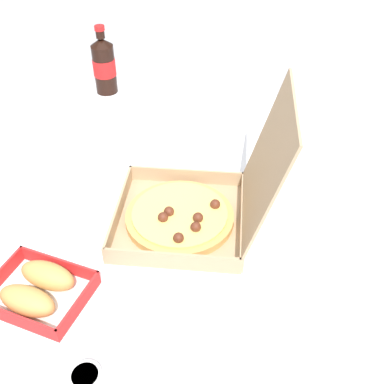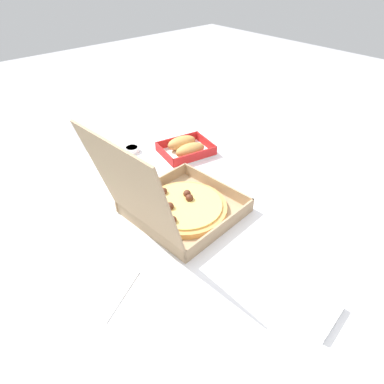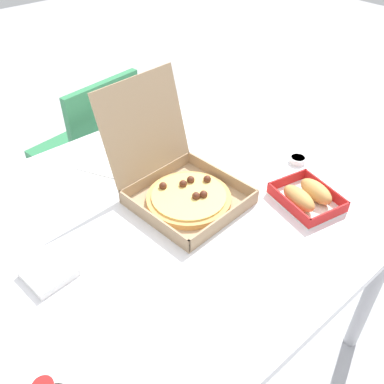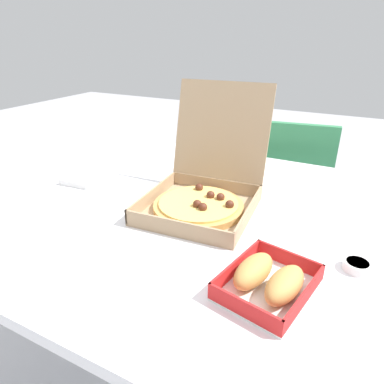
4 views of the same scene
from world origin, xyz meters
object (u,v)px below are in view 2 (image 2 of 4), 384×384
object	(u,v)px
bread_side_box	(186,148)
napkin_pile	(310,309)
pizza_box_open	(177,205)
paper_menu	(86,283)
dipping_sauce_cup	(132,149)

from	to	relation	value
bread_side_box	napkin_pile	distance (m)	0.75
pizza_box_open	paper_menu	distance (m)	0.32
paper_menu	dipping_sauce_cup	distance (m)	0.63
pizza_box_open	napkin_pile	world-z (taller)	pizza_box_open
napkin_pile	dipping_sauce_cup	distance (m)	0.86
bread_side_box	dipping_sauce_cup	size ratio (longest dim) A/B	3.86
bread_side_box	paper_menu	xyz separation A→B (m)	(-0.31, 0.58, -0.02)
paper_menu	dipping_sauce_cup	world-z (taller)	dipping_sauce_cup
paper_menu	dipping_sauce_cup	xyz separation A→B (m)	(0.46, -0.43, 0.01)
bread_side_box	napkin_pile	bearing A→B (deg)	160.79
paper_menu	dipping_sauce_cup	bearing A→B (deg)	-70.57
pizza_box_open	paper_menu	world-z (taller)	pizza_box_open
pizza_box_open	bread_side_box	bearing A→B (deg)	-44.77
bread_side_box	pizza_box_open	bearing A→B (deg)	135.23
pizza_box_open	dipping_sauce_cup	distance (m)	0.43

